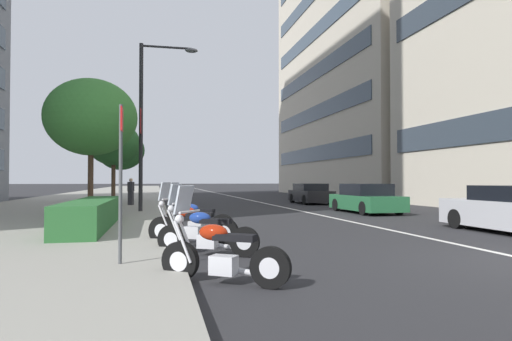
% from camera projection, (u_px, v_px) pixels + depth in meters
% --- Properties ---
extents(sidewalk_right_plaza, '(160.00, 10.33, 0.15)m').
position_uv_depth(sidewalk_right_plaza, '(95.00, 199.00, 34.97)').
color(sidewalk_right_plaza, gray).
rests_on(sidewalk_right_plaza, ground).
extents(lane_centre_stripe, '(110.00, 0.16, 0.01)m').
position_uv_depth(lane_centre_stripe, '(233.00, 197.00, 42.38)').
color(lane_centre_stripe, silver).
rests_on(lane_centre_stripe, ground).
extents(motorcycle_second_in_row, '(1.23, 1.79, 1.46)m').
position_uv_depth(motorcycle_second_in_row, '(221.00, 255.00, 6.64)').
color(motorcycle_second_in_row, black).
rests_on(motorcycle_second_in_row, ground).
extents(motorcycle_mid_row, '(1.12, 2.01, 1.46)m').
position_uv_depth(motorcycle_mid_row, '(205.00, 234.00, 9.19)').
color(motorcycle_mid_row, black).
rests_on(motorcycle_mid_row, ground).
extents(motorcycle_far_end_row, '(1.17, 2.04, 1.49)m').
position_uv_depth(motorcycle_far_end_row, '(191.00, 227.00, 10.49)').
color(motorcycle_far_end_row, black).
rests_on(motorcycle_far_end_row, ground).
extents(motorcycle_under_tarp, '(1.17, 1.91, 1.48)m').
position_uv_depth(motorcycle_under_tarp, '(195.00, 221.00, 11.94)').
color(motorcycle_under_tarp, black).
rests_on(motorcycle_under_tarp, ground).
extents(car_lead_in_lane, '(4.49, 1.98, 1.38)m').
position_uv_depth(car_lead_in_lane, '(366.00, 199.00, 21.21)').
color(car_lead_in_lane, '#236038').
rests_on(car_lead_in_lane, ground).
extents(car_approaching_light, '(4.30, 1.94, 1.32)m').
position_uv_depth(car_approaching_light, '(310.00, 194.00, 29.59)').
color(car_approaching_light, black).
rests_on(car_approaching_light, ground).
extents(parking_sign_by_curb, '(0.32, 0.06, 2.66)m').
position_uv_depth(parking_sign_by_curb, '(121.00, 168.00, 7.48)').
color(parking_sign_by_curb, '#47494C').
rests_on(parking_sign_by_curb, sidewalk_right_plaza).
extents(street_lamp_with_banners, '(1.26, 2.66, 7.63)m').
position_uv_depth(street_lamp_with_banners, '(150.00, 110.00, 20.46)').
color(street_lamp_with_banners, '#232326').
rests_on(street_lamp_with_banners, sidewalk_right_plaza).
extents(clipped_hedge_bed, '(6.85, 1.10, 0.80)m').
position_uv_depth(clipped_hedge_bed, '(92.00, 213.00, 13.31)').
color(clipped_hedge_bed, '#28602D').
rests_on(clipped_hedge_bed, sidewalk_right_plaza).
extents(street_tree_mid_sidewalk, '(3.67, 3.67, 5.52)m').
position_uv_depth(street_tree_mid_sidewalk, '(91.00, 117.00, 18.23)').
color(street_tree_mid_sidewalk, '#473323').
rests_on(street_tree_mid_sidewalk, sidewalk_right_plaza).
extents(street_tree_far_plaza, '(2.82, 2.82, 4.62)m').
position_uv_depth(street_tree_far_plaza, '(114.00, 144.00, 24.54)').
color(street_tree_far_plaza, '#473323').
rests_on(street_tree_far_plaza, sidewalk_right_plaza).
extents(street_tree_by_lamp_post, '(3.22, 3.22, 4.84)m').
position_uv_depth(street_tree_by_lamp_post, '(121.00, 150.00, 30.99)').
color(street_tree_by_lamp_post, '#473323').
rests_on(street_tree_by_lamp_post, sidewalk_right_plaza).
extents(pedestrian_on_plaza, '(0.46, 0.37, 1.51)m').
position_uv_depth(pedestrian_on_plaza, '(131.00, 192.00, 25.32)').
color(pedestrian_on_plaza, '#2D2D33').
rests_on(pedestrian_on_plaza, sidewalk_right_plaza).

